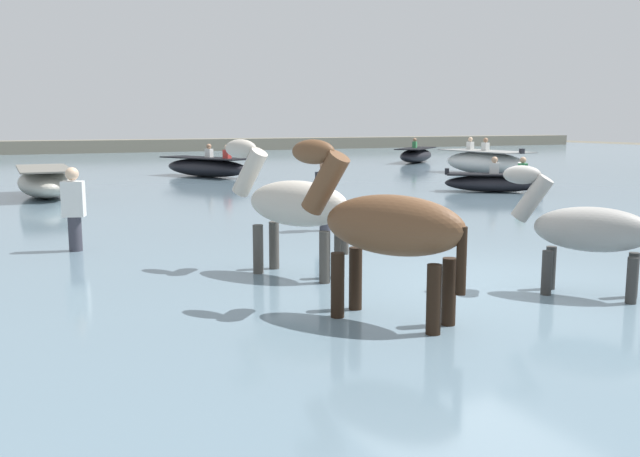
{
  "coord_description": "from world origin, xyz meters",
  "views": [
    {
      "loc": [
        -5.35,
        -6.62,
        2.31
      ],
      "look_at": [
        -1.3,
        1.89,
        0.85
      ],
      "focal_mm": 38.89,
      "sensor_mm": 36.0,
      "label": 1
    }
  ],
  "objects_px": {
    "person_spectator_far": "(325,202)",
    "horse_flank_pinto": "(293,207)",
    "horse_trailing_bay": "(385,230)",
    "boat_mid_outer": "(45,182)",
    "boat_near_port": "(207,167)",
    "horse_lead_grey": "(585,233)",
    "boat_mid_channel": "(484,162)",
    "person_wading_close": "(74,217)",
    "boat_near_starboard": "(494,182)",
    "boat_distant_west": "(416,155)"
  },
  "relations": [
    {
      "from": "boat_near_port",
      "to": "boat_mid_channel",
      "type": "xyz_separation_m",
      "value": [
        9.83,
        -3.27,
        0.09
      ]
    },
    {
      "from": "horse_lead_grey",
      "to": "boat_mid_outer",
      "type": "xyz_separation_m",
      "value": [
        -4.73,
        13.85,
        -0.34
      ]
    },
    {
      "from": "horse_lead_grey",
      "to": "boat_near_starboard",
      "type": "xyz_separation_m",
      "value": [
        6.81,
        9.81,
        -0.45
      ]
    },
    {
      "from": "boat_near_port",
      "to": "boat_mid_outer",
      "type": "xyz_separation_m",
      "value": [
        -5.75,
        -4.71,
        0.03
      ]
    },
    {
      "from": "horse_flank_pinto",
      "to": "person_wading_close",
      "type": "relative_size",
      "value": 1.28
    },
    {
      "from": "horse_flank_pinto",
      "to": "boat_near_port",
      "type": "xyz_separation_m",
      "value": [
        3.57,
        16.16,
        -0.53
      ]
    },
    {
      "from": "horse_trailing_bay",
      "to": "person_spectator_far",
      "type": "xyz_separation_m",
      "value": [
        1.96,
        5.4,
        -0.39
      ]
    },
    {
      "from": "horse_lead_grey",
      "to": "person_wading_close",
      "type": "height_order",
      "value": "horse_lead_grey"
    },
    {
      "from": "boat_near_starboard",
      "to": "boat_mid_channel",
      "type": "bearing_deg",
      "value": 53.63
    },
    {
      "from": "horse_flank_pinto",
      "to": "boat_near_port",
      "type": "height_order",
      "value": "horse_flank_pinto"
    },
    {
      "from": "boat_near_starboard",
      "to": "horse_trailing_bay",
      "type": "bearing_deg",
      "value": -133.97
    },
    {
      "from": "person_spectator_far",
      "to": "horse_flank_pinto",
      "type": "bearing_deg",
      "value": -122.32
    },
    {
      "from": "horse_trailing_bay",
      "to": "person_wading_close",
      "type": "relative_size",
      "value": 1.31
    },
    {
      "from": "boat_near_starboard",
      "to": "boat_near_port",
      "type": "bearing_deg",
      "value": 123.46
    },
    {
      "from": "boat_near_port",
      "to": "boat_mid_channel",
      "type": "height_order",
      "value": "boat_mid_channel"
    },
    {
      "from": "person_spectator_far",
      "to": "person_wading_close",
      "type": "distance_m",
      "value": 4.32
    },
    {
      "from": "boat_mid_channel",
      "to": "boat_near_starboard",
      "type": "distance_m",
      "value": 6.81
    },
    {
      "from": "person_spectator_far",
      "to": "person_wading_close",
      "type": "xyz_separation_m",
      "value": [
        -4.31,
        -0.15,
        0.0
      ]
    },
    {
      "from": "boat_near_port",
      "to": "person_spectator_far",
      "type": "distance_m",
      "value": 13.14
    },
    {
      "from": "horse_flank_pinto",
      "to": "boat_mid_channel",
      "type": "relative_size",
      "value": 0.5
    },
    {
      "from": "horse_flank_pinto",
      "to": "person_spectator_far",
      "type": "relative_size",
      "value": 1.28
    },
    {
      "from": "horse_trailing_bay",
      "to": "boat_mid_channel",
      "type": "distance_m",
      "value": 20.24
    },
    {
      "from": "horse_flank_pinto",
      "to": "person_wading_close",
      "type": "height_order",
      "value": "horse_flank_pinto"
    },
    {
      "from": "horse_flank_pinto",
      "to": "boat_distant_west",
      "type": "distance_m",
      "value": 25.49
    },
    {
      "from": "horse_lead_grey",
      "to": "person_spectator_far",
      "type": "distance_m",
      "value": 5.55
    },
    {
      "from": "boat_mid_outer",
      "to": "horse_trailing_bay",
      "type": "bearing_deg",
      "value": -80.93
    },
    {
      "from": "horse_lead_grey",
      "to": "person_wading_close",
      "type": "relative_size",
      "value": 1.11
    },
    {
      "from": "boat_distant_west",
      "to": "horse_trailing_bay",
      "type": "bearing_deg",
      "value": -123.92
    },
    {
      "from": "horse_trailing_bay",
      "to": "boat_distant_west",
      "type": "height_order",
      "value": "horse_trailing_bay"
    },
    {
      "from": "boat_near_port",
      "to": "person_spectator_far",
      "type": "relative_size",
      "value": 2.47
    },
    {
      "from": "horse_flank_pinto",
      "to": "boat_mid_outer",
      "type": "xyz_separation_m",
      "value": [
        -2.18,
        11.45,
        -0.5
      ]
    },
    {
      "from": "horse_lead_grey",
      "to": "boat_distant_west",
      "type": "bearing_deg",
      "value": 60.85
    },
    {
      "from": "boat_distant_west",
      "to": "boat_mid_channel",
      "type": "height_order",
      "value": "boat_mid_channel"
    },
    {
      "from": "horse_trailing_bay",
      "to": "horse_flank_pinto",
      "type": "relative_size",
      "value": 1.02
    },
    {
      "from": "horse_flank_pinto",
      "to": "boat_near_port",
      "type": "relative_size",
      "value": 0.52
    },
    {
      "from": "horse_trailing_bay",
      "to": "boat_mid_outer",
      "type": "distance_m",
      "value": 13.92
    },
    {
      "from": "person_spectator_far",
      "to": "boat_near_starboard",
      "type": "bearing_deg",
      "value": 30.16
    },
    {
      "from": "boat_near_starboard",
      "to": "boat_distant_west",
      "type": "bearing_deg",
      "value": 65.54
    },
    {
      "from": "horse_flank_pinto",
      "to": "person_wading_close",
      "type": "distance_m",
      "value": 3.79
    },
    {
      "from": "horse_lead_grey",
      "to": "boat_near_starboard",
      "type": "bearing_deg",
      "value": 55.24
    },
    {
      "from": "boat_near_port",
      "to": "boat_near_starboard",
      "type": "xyz_separation_m",
      "value": [
        5.79,
        -8.75,
        -0.08
      ]
    },
    {
      "from": "horse_flank_pinto",
      "to": "boat_near_starboard",
      "type": "bearing_deg",
      "value": 38.36
    },
    {
      "from": "boat_near_port",
      "to": "boat_mid_outer",
      "type": "bearing_deg",
      "value": -140.68
    },
    {
      "from": "boat_mid_outer",
      "to": "person_wading_close",
      "type": "relative_size",
      "value": 2.21
    },
    {
      "from": "boat_near_port",
      "to": "person_spectator_far",
      "type": "height_order",
      "value": "person_spectator_far"
    },
    {
      "from": "horse_lead_grey",
      "to": "boat_mid_channel",
      "type": "distance_m",
      "value": 18.75
    },
    {
      "from": "horse_flank_pinto",
      "to": "boat_mid_channel",
      "type": "bearing_deg",
      "value": 43.9
    },
    {
      "from": "horse_lead_grey",
      "to": "boat_distant_west",
      "type": "distance_m",
      "value": 26.12
    },
    {
      "from": "horse_trailing_bay",
      "to": "boat_mid_channel",
      "type": "xyz_separation_m",
      "value": [
        13.39,
        15.18,
        -0.46
      ]
    },
    {
      "from": "horse_lead_grey",
      "to": "boat_mid_outer",
      "type": "distance_m",
      "value": 14.64
    }
  ]
}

